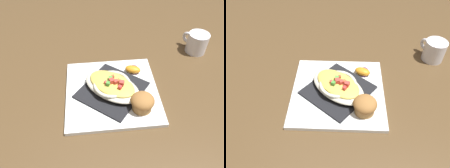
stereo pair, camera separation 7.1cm
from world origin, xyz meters
TOP-DOWN VIEW (x-y plane):
  - ground_plane at (0.00, 0.00)m, footprint 2.60×2.60m
  - square_plate at (0.00, 0.00)m, footprint 0.35×0.35m
  - folded_napkin at (0.00, 0.00)m, footprint 0.24×0.24m
  - gratin_dish at (-0.00, -0.00)m, footprint 0.19×0.22m
  - muffin at (-0.06, -0.10)m, footprint 0.07×0.07m
  - orange_garnish at (0.10, -0.06)m, footprint 0.06×0.06m
  - coffee_mug at (0.27, -0.29)m, footprint 0.09×0.09m

SIDE VIEW (x-z plane):
  - ground_plane at x=0.00m, z-range 0.00..0.00m
  - square_plate at x=0.00m, z-range 0.00..0.01m
  - folded_napkin at x=0.00m, z-range 0.01..0.02m
  - orange_garnish at x=0.10m, z-range 0.01..0.03m
  - coffee_mug at x=0.27m, z-range 0.00..0.07m
  - gratin_dish at x=0.00m, z-range 0.01..0.06m
  - muffin at x=-0.06m, z-range 0.01..0.07m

